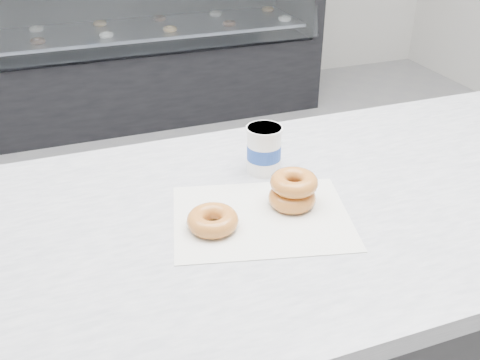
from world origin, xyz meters
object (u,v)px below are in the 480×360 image
object	(u,v)px
donut_stack	(293,190)
coffee_cup	(264,149)
counter	(335,342)
display_case	(135,43)
donut_single	(213,220)

from	to	relation	value
donut_stack	coffee_cup	bearing A→B (deg)	90.45
counter	donut_stack	xyz separation A→B (m)	(-0.15, -0.00, 0.48)
counter	display_case	world-z (taller)	display_case
display_case	coffee_cup	world-z (taller)	display_case
display_case	donut_stack	bearing A→B (deg)	-93.08
counter	donut_single	size ratio (longest dim) A/B	31.26
display_case	donut_stack	world-z (taller)	display_case
display_case	donut_stack	distance (m)	2.77
display_case	donut_single	xyz separation A→B (m)	(-0.32, -2.75, 0.43)
counter	donut_stack	bearing A→B (deg)	-178.25
donut_stack	display_case	bearing A→B (deg)	86.92
donut_single	coffee_cup	xyz separation A→B (m)	(0.17, 0.17, 0.04)
counter	coffee_cup	xyz separation A→B (m)	(-0.15, 0.15, 0.50)
counter	donut_single	xyz separation A→B (m)	(-0.32, -0.03, 0.47)
counter	coffee_cup	world-z (taller)	coffee_cup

